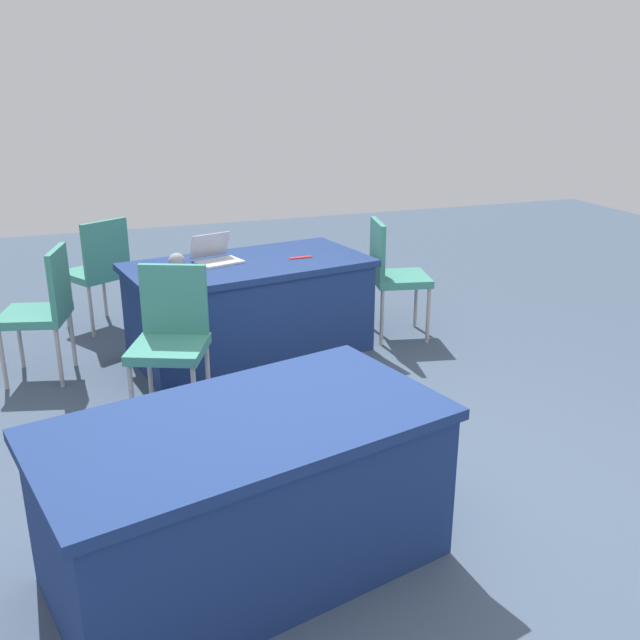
# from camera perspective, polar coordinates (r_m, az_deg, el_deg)

# --- Properties ---
(ground_plane) EXTENTS (14.40, 14.40, 0.00)m
(ground_plane) POSITION_cam_1_polar(r_m,az_deg,el_deg) (3.78, 0.45, -14.32)
(ground_plane) COLOR #3D4C60
(table_foreground) EXTENTS (1.94, 1.22, 0.73)m
(table_foreground) POSITION_cam_1_polar(r_m,az_deg,el_deg) (5.53, -5.66, 1.00)
(table_foreground) COLOR navy
(table_foreground) RESTS_ON ground
(table_mid_right) EXTENTS (1.87, 1.28, 0.73)m
(table_mid_right) POSITION_cam_1_polar(r_m,az_deg,el_deg) (3.18, -5.95, -13.75)
(table_mid_right) COLOR navy
(table_mid_right) RESTS_ON ground
(chair_tucked_left) EXTENTS (0.60, 0.60, 0.95)m
(chair_tucked_left) POSITION_cam_1_polar(r_m,az_deg,el_deg) (6.27, -17.27, 4.09)
(chair_tucked_left) COLOR #9E9993
(chair_tucked_left) RESTS_ON ground
(chair_tucked_right) EXTENTS (0.54, 0.54, 0.95)m
(chair_tucked_right) POSITION_cam_1_polar(r_m,az_deg,el_deg) (5.35, -21.26, 1.08)
(chair_tucked_right) COLOR #9E9993
(chair_tucked_right) RESTS_ON ground
(chair_by_pillar) EXTENTS (0.58, 0.58, 0.97)m
(chair_by_pillar) POSITION_cam_1_polar(r_m,az_deg,el_deg) (4.48, -11.86, -1.10)
(chair_by_pillar) COLOR #9E9993
(chair_by_pillar) RESTS_ON ground
(chair_back_row) EXTENTS (0.52, 0.52, 0.97)m
(chair_back_row) POSITION_cam_1_polar(r_m,az_deg,el_deg) (5.82, 5.81, 3.95)
(chair_back_row) COLOR #9E9993
(chair_back_row) RESTS_ON ground
(laptop_silver) EXTENTS (0.39, 0.37, 0.21)m
(laptop_silver) POSITION_cam_1_polar(r_m,az_deg,el_deg) (5.44, -8.29, 5.03)
(laptop_silver) COLOR silver
(laptop_silver) RESTS_ON table_foreground
(yarn_ball) EXTENTS (0.12, 0.12, 0.12)m
(yarn_ball) POSITION_cam_1_polar(r_m,az_deg,el_deg) (5.27, -11.39, 4.62)
(yarn_ball) COLOR gray
(yarn_ball) RESTS_ON table_foreground
(scissors_red) EXTENTS (0.18, 0.04, 0.01)m
(scissors_red) POSITION_cam_1_polar(r_m,az_deg,el_deg) (5.51, -1.58, 5.02)
(scissors_red) COLOR red
(scissors_red) RESTS_ON table_foreground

